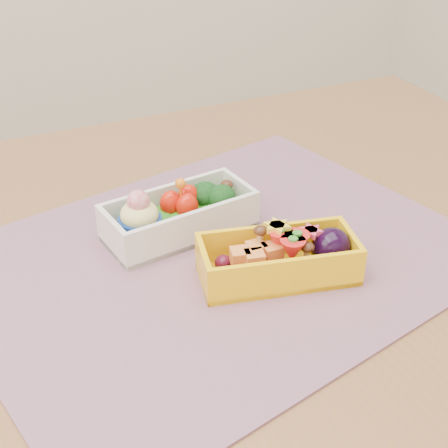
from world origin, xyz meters
name	(u,v)px	position (x,y,z in m)	size (l,w,h in m)	color
table	(184,321)	(0.00, 0.00, 0.65)	(1.20, 0.80, 0.75)	brown
placemat	(220,257)	(0.04, -0.03, 0.75)	(0.54, 0.42, 0.00)	gray
bento_white	(179,215)	(0.01, 0.04, 0.78)	(0.18, 0.10, 0.07)	silver
bento_yellow	(282,257)	(0.08, -0.09, 0.78)	(0.18, 0.11, 0.05)	yellow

